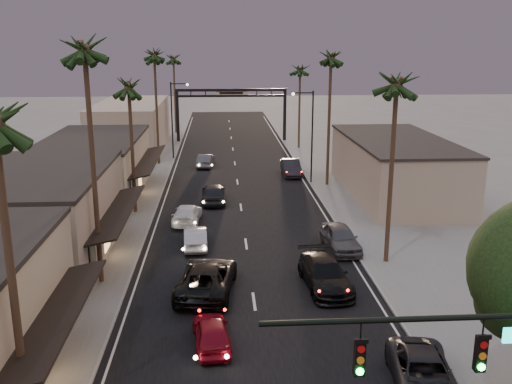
{
  "coord_description": "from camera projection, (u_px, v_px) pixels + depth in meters",
  "views": [
    {
      "loc": [
        -1.7,
        -8.87,
        13.4
      ],
      "look_at": [
        0.98,
        32.48,
        2.5
      ],
      "focal_mm": 40.0,
      "sensor_mm": 36.0,
      "label": 1
    }
  ],
  "objects": [
    {
      "name": "traffic_signal",
      "position": [
        504.0,
        369.0,
        15.0
      ],
      "size": [
        8.51,
        0.22,
        7.8
      ],
      "color": "black",
      "rests_on": "ground"
    },
    {
      "name": "palm_ld",
      "position": [
        154.0,
        52.0,
        61.46
      ],
      "size": [
        3.2,
        3.2,
        14.2
      ],
      "color": "#38281C",
      "rests_on": "ground"
    },
    {
      "name": "road",
      "position": [
        238.0,
        184.0,
        55.5
      ],
      "size": [
        14.0,
        120.0,
        0.02
      ],
      "primitive_type": "cube",
      "color": "black",
      "rests_on": "ground"
    },
    {
      "name": "oncoming_dgrey",
      "position": [
        214.0,
        193.0,
        48.99
      ],
      "size": [
        2.08,
        5.01,
        1.7
      ],
      "primitive_type": "imported",
      "rotation": [
        0.0,
        0.0,
        3.16
      ],
      "color": "black",
      "rests_on": "ground"
    },
    {
      "name": "sidewalk_left",
      "position": [
        148.0,
        170.0,
        61.65
      ],
      "size": [
        5.0,
        92.0,
        0.12
      ],
      "primitive_type": "cube",
      "color": "slate",
      "rests_on": "ground"
    },
    {
      "name": "storefront_dist",
      "position": [
        131.0,
        126.0,
        73.23
      ],
      "size": [
        8.0,
        20.0,
        6.0
      ],
      "primitive_type": "cube",
      "color": "#9F947F",
      "rests_on": "ground"
    },
    {
      "name": "storefront_mid",
      "position": [
        40.0,
        218.0,
        35.65
      ],
      "size": [
        8.0,
        14.0,
        5.5
      ],
      "primitive_type": "cube",
      "color": "#9F947F",
      "rests_on": "ground"
    },
    {
      "name": "streetlight_left",
      "position": [
        174.0,
        114.0,
        66.26
      ],
      "size": [
        2.13,
        0.3,
        9.0
      ],
      "color": "black",
      "rests_on": "ground"
    },
    {
      "name": "oncoming_pickup",
      "position": [
        207.0,
        278.0,
        31.31
      ],
      "size": [
        3.68,
        6.54,
        1.72
      ],
      "primitive_type": "imported",
      "rotation": [
        0.0,
        0.0,
        3.0
      ],
      "color": "black",
      "rests_on": "ground"
    },
    {
      "name": "oncoming_grey_far",
      "position": [
        206.0,
        161.0,
        63.09
      ],
      "size": [
        2.08,
        4.58,
        1.46
      ],
      "primitive_type": "imported",
      "rotation": [
        0.0,
        0.0,
        3.02
      ],
      "color": "#464549",
      "rests_on": "ground"
    },
    {
      "name": "palm_rb",
      "position": [
        331.0,
        54.0,
        51.92
      ],
      "size": [
        3.2,
        3.2,
        14.2
      ],
      "color": "#38281C",
      "rests_on": "ground"
    },
    {
      "name": "curbside_far",
      "position": [
        291.0,
        168.0,
        59.02
      ],
      "size": [
        1.78,
        4.98,
        1.64
      ],
      "primitive_type": "imported",
      "rotation": [
        0.0,
        0.0,
        0.01
      ],
      "color": "black",
      "rests_on": "ground"
    },
    {
      "name": "palm_rc",
      "position": [
        300.0,
        66.0,
        71.71
      ],
      "size": [
        3.2,
        3.2,
        12.2
      ],
      "color": "#38281C",
      "rests_on": "ground"
    },
    {
      "name": "curbside_black",
      "position": [
        325.0,
        274.0,
        31.92
      ],
      "size": [
        2.7,
        5.79,
        1.64
      ],
      "primitive_type": "imported",
      "rotation": [
        0.0,
        0.0,
        0.07
      ],
      "color": "black",
      "rests_on": "ground"
    },
    {
      "name": "oncoming_white",
      "position": [
        187.0,
        214.0,
        43.6
      ],
      "size": [
        2.31,
        4.93,
        1.39
      ],
      "primitive_type": "imported",
      "rotation": [
        0.0,
        0.0,
        3.06
      ],
      "color": "silver",
      "rests_on": "ground"
    },
    {
      "name": "sidewalk_right",
      "position": [
        322.0,
        167.0,
        62.83
      ],
      "size": [
        5.0,
        92.0,
        0.12
      ],
      "primitive_type": "cube",
      "color": "slate",
      "rests_on": "ground"
    },
    {
      "name": "streetlight_right",
      "position": [
        309.0,
        129.0,
        54.58
      ],
      "size": [
        2.13,
        0.3,
        9.0
      ],
      "color": "black",
      "rests_on": "ground"
    },
    {
      "name": "palm_far",
      "position": [
        173.0,
        56.0,
        83.92
      ],
      "size": [
        3.2,
        3.2,
        13.2
      ],
      "color": "#38281C",
      "rests_on": "ground"
    },
    {
      "name": "palm_lc",
      "position": [
        128.0,
        82.0,
        43.62
      ],
      "size": [
        3.2,
        3.2,
        12.2
      ],
      "color": "#38281C",
      "rests_on": "ground"
    },
    {
      "name": "palm_ra",
      "position": [
        397.0,
        77.0,
        32.86
      ],
      "size": [
        3.2,
        3.2,
        13.2
      ],
      "color": "#38281C",
      "rests_on": "ground"
    },
    {
      "name": "arch",
      "position": [
        231.0,
        102.0,
        78.22
      ],
      "size": [
        15.2,
        0.4,
        7.27
      ],
      "color": "black",
      "rests_on": "ground"
    },
    {
      "name": "storefront_far",
      "position": [
        94.0,
        168.0,
        51.16
      ],
      "size": [
        8.0,
        16.0,
        5.0
      ],
      "primitive_type": "cube",
      "color": "#BBB18F",
      "rests_on": "ground"
    },
    {
      "name": "oncoming_silver",
      "position": [
        195.0,
        237.0,
        38.34
      ],
      "size": [
        1.74,
        4.35,
        1.41
      ],
      "primitive_type": "imported",
      "rotation": [
        0.0,
        0.0,
        3.2
      ],
      "color": "#ADADB3",
      "rests_on": "ground"
    },
    {
      "name": "palm_lb",
      "position": [
        84.0,
        43.0,
        29.36
      ],
      "size": [
        3.2,
        3.2,
        15.2
      ],
      "color": "#38281C",
      "rests_on": "ground"
    },
    {
      "name": "curbside_near",
      "position": [
        424.0,
        374.0,
        22.49
      ],
      "size": [
        3.03,
        5.42,
        1.43
      ],
      "primitive_type": "imported",
      "rotation": [
        0.0,
        0.0,
        -0.13
      ],
      "color": "black",
      "rests_on": "ground"
    },
    {
      "name": "ground",
      "position": [
        240.0,
        198.0,
        50.68
      ],
      "size": [
        200.0,
        200.0,
        0.0
      ],
      "primitive_type": "plane",
      "color": "slate",
      "rests_on": "ground"
    },
    {
      "name": "curbside_grey",
      "position": [
        340.0,
        238.0,
        37.8
      ],
      "size": [
        2.33,
        5.04,
        1.67
      ],
      "primitive_type": "imported",
      "rotation": [
        0.0,
        0.0,
        0.07
      ],
      "color": "#46454A",
      "rests_on": "ground"
    },
    {
      "name": "oncoming_red",
      "position": [
        212.0,
        332.0,
        25.83
      ],
      "size": [
        2.0,
        4.1,
        1.35
      ],
      "primitive_type": "imported",
      "rotation": [
        0.0,
        0.0,
        3.25
      ],
      "color": "maroon",
      "rests_on": "ground"
    },
    {
      "name": "building_right",
      "position": [
        396.0,
        168.0,
        50.91
      ],
      "size": [
        8.0,
        18.0,
        5.0
      ],
      "primitive_type": "cube",
      "color": "#9F947F",
      "rests_on": "ground"
    }
  ]
}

